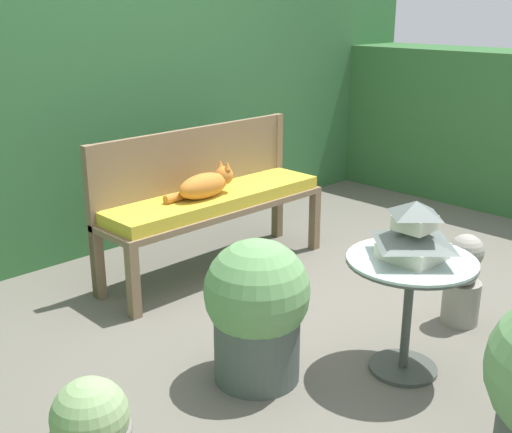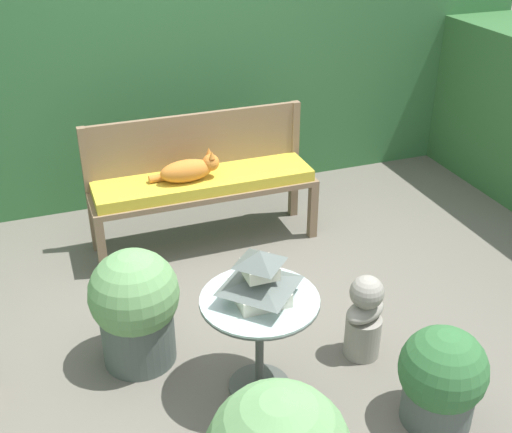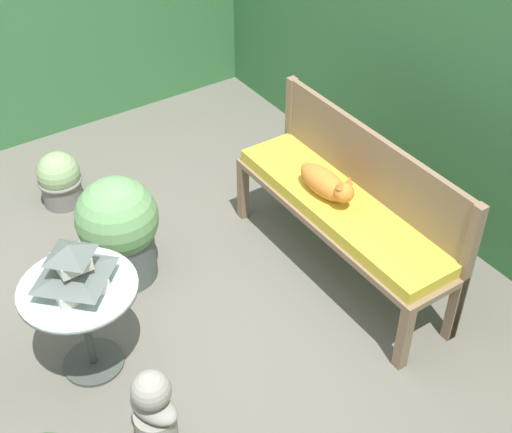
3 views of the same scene
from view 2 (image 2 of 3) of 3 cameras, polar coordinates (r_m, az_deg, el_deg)
ground at (r=3.99m, az=-0.25°, el=-9.83°), size 30.00×30.00×0.00m
foliage_hedge_back at (r=5.68m, az=-8.73°, el=11.94°), size 6.40×0.96×1.76m
garden_bench at (r=4.62m, az=-4.64°, el=2.70°), size 1.63×0.43×0.55m
bench_backrest at (r=4.70m, az=-5.41°, el=6.11°), size 1.63×0.06×0.95m
cat at (r=4.49m, az=-5.96°, el=4.17°), size 0.49×0.18×0.21m
patio_table at (r=3.30m, az=0.32°, el=-9.10°), size 0.61×0.61×0.59m
pagoda_birdhouse at (r=3.15m, az=0.33°, el=-5.54°), size 0.34×0.34×0.28m
garden_bust at (r=3.70m, az=9.61°, el=-8.83°), size 0.31×0.24×0.53m
potted_plant_bench_right at (r=3.38m, az=16.16°, el=-13.64°), size 0.44×0.44×0.55m
potted_plant_patio_mid at (r=3.61m, az=-10.67°, el=-7.88°), size 0.50×0.50×0.70m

